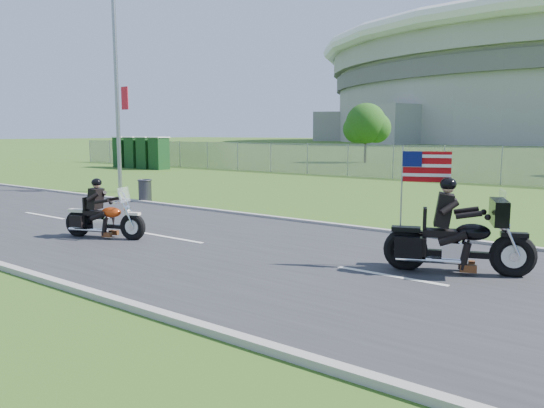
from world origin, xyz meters
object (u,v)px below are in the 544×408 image
Objects in this scene: porta_toilet_c at (134,153)px; streetlight at (120,66)px; porta_toilet_a at (159,154)px; trash_can at (145,191)px; motorcycle_follow at (458,242)px; porta_toilet_b at (146,153)px; porta_toilet_d at (123,152)px; motorcycle_lead at (103,220)px.

streetlight is at bearing -40.06° from porta_toilet_c.
porta_toilet_a is 18.76m from trash_can.
motorcycle_follow is at bearing -30.74° from porta_toilet_a.
porta_toilet_d is (-2.80, 0.00, 0.00)m from porta_toilet_b.
porta_toilet_c is 2.65× the size of trash_can.
porta_toilet_c is at bearing 139.94° from streetlight.
porta_toilet_d is at bearing 180.00° from porta_toilet_b.
motorcycle_lead is at bearing -38.30° from porta_toilet_d.
porta_toilet_a is 2.65× the size of trash_can.
motorcycle_lead is at bearing -40.10° from streetlight.
motorcycle_lead is at bearing -44.07° from porta_toilet_a.
motorcycle_follow reaches higher than motorcycle_lead.
porta_toilet_b is (-1.40, 0.00, 0.00)m from porta_toilet_a.
motorcycle_lead is 2.58× the size of trash_can.
streetlight is 16.33m from porta_toilet_b.
streetlight is 17.34m from porta_toilet_c.
trash_can is (3.77, -1.92, -5.21)m from streetlight.
streetlight is 4.35× the size of porta_toilet_a.
trash_can is (16.59, -12.70, -0.72)m from porta_toilet_c.
porta_toilet_c is 20.91m from trash_can.
porta_toilet_a is (-10.02, 10.78, -4.49)m from streetlight.
motorcycle_follow is 13.53m from trash_can.
motorcycle_follow reaches higher than porta_toilet_b.
porta_toilet_d is 22.03m from trash_can.
porta_toilet_d is 1.03× the size of motorcycle_lead.
trash_can is at bearing -26.98° from streetlight.
porta_toilet_b is 1.03× the size of motorcycle_lead.
motorcycle_lead is 8.54m from motorcycle_follow.
porta_toilet_b is 32.52m from motorcycle_follow.
porta_toilet_d is (-14.22, 10.78, -4.49)m from streetlight.
porta_toilet_c is at bearing 119.98° from motorcycle_lead.
streetlight reaches higher than porta_toilet_d.
motorcycle_follow reaches higher than trash_can.
trash_can is at bearing 144.38° from motorcycle_follow.
porta_toilet_a is 25.91m from motorcycle_lead.
streetlight is 4.35× the size of porta_toilet_b.
porta_toilet_d is at bearing 180.00° from porta_toilet_c.
porta_toilet_a and porta_toilet_d have the same top height.
porta_toilet_d is at bearing 131.29° from motorcycle_follow.
porta_toilet_d is (-1.40, 0.00, 0.00)m from porta_toilet_c.
porta_toilet_a is at bearing 115.98° from motorcycle_lead.
streetlight reaches higher than motorcycle_follow.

